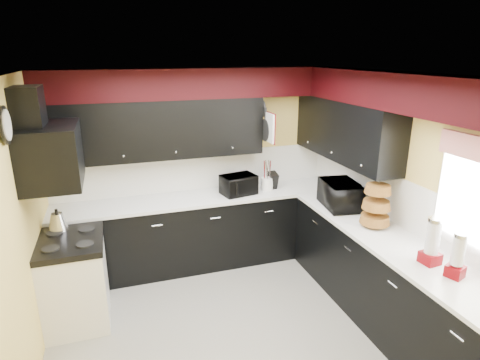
# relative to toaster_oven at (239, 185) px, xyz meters

# --- Properties ---
(ground) EXTENTS (3.60, 3.60, 0.00)m
(ground) POSITION_rel_toaster_oven_xyz_m (-0.48, -1.44, -1.06)
(ground) COLOR gray
(ground) RESTS_ON ground
(wall_back) EXTENTS (3.60, 0.06, 2.50)m
(wall_back) POSITION_rel_toaster_oven_xyz_m (-0.48, 0.36, 0.19)
(wall_back) COLOR #E0C666
(wall_back) RESTS_ON ground
(wall_right) EXTENTS (0.06, 3.60, 2.50)m
(wall_right) POSITION_rel_toaster_oven_xyz_m (1.32, -1.44, 0.19)
(wall_right) COLOR #E0C666
(wall_right) RESTS_ON ground
(wall_left) EXTENTS (0.06, 3.60, 2.50)m
(wall_left) POSITION_rel_toaster_oven_xyz_m (-2.28, -1.44, 0.19)
(wall_left) COLOR #E0C666
(wall_left) RESTS_ON ground
(ceiling) EXTENTS (3.60, 3.60, 0.06)m
(ceiling) POSITION_rel_toaster_oven_xyz_m (-0.48, -1.44, 1.44)
(ceiling) COLOR white
(ceiling) RESTS_ON wall_back
(cab_back) EXTENTS (3.60, 0.60, 0.90)m
(cab_back) POSITION_rel_toaster_oven_xyz_m (-0.48, 0.06, -0.61)
(cab_back) COLOR black
(cab_back) RESTS_ON ground
(cab_right) EXTENTS (0.60, 3.00, 0.90)m
(cab_right) POSITION_rel_toaster_oven_xyz_m (1.02, -1.74, -0.61)
(cab_right) COLOR black
(cab_right) RESTS_ON ground
(counter_back) EXTENTS (3.62, 0.64, 0.04)m
(counter_back) POSITION_rel_toaster_oven_xyz_m (-0.48, 0.06, -0.14)
(counter_back) COLOR white
(counter_back) RESTS_ON cab_back
(counter_right) EXTENTS (0.64, 3.02, 0.04)m
(counter_right) POSITION_rel_toaster_oven_xyz_m (1.02, -1.74, -0.14)
(counter_right) COLOR white
(counter_right) RESTS_ON cab_right
(splash_back) EXTENTS (3.60, 0.02, 0.50)m
(splash_back) POSITION_rel_toaster_oven_xyz_m (-0.48, 0.35, 0.13)
(splash_back) COLOR white
(splash_back) RESTS_ON counter_back
(splash_right) EXTENTS (0.02, 3.60, 0.50)m
(splash_right) POSITION_rel_toaster_oven_xyz_m (1.31, -1.44, 0.13)
(splash_right) COLOR white
(splash_right) RESTS_ON counter_right
(upper_back) EXTENTS (2.60, 0.35, 0.70)m
(upper_back) POSITION_rel_toaster_oven_xyz_m (-0.98, 0.18, 0.74)
(upper_back) COLOR black
(upper_back) RESTS_ON wall_back
(upper_right) EXTENTS (0.35, 1.80, 0.70)m
(upper_right) POSITION_rel_toaster_oven_xyz_m (1.14, -0.54, 0.74)
(upper_right) COLOR black
(upper_right) RESTS_ON wall_right
(soffit_back) EXTENTS (3.60, 0.36, 0.35)m
(soffit_back) POSITION_rel_toaster_oven_xyz_m (-0.48, 0.18, 1.26)
(soffit_back) COLOR black
(soffit_back) RESTS_ON wall_back
(soffit_right) EXTENTS (0.36, 3.24, 0.35)m
(soffit_right) POSITION_rel_toaster_oven_xyz_m (1.14, -1.62, 1.26)
(soffit_right) COLOR black
(soffit_right) RESTS_ON wall_right
(stove) EXTENTS (0.60, 0.75, 0.86)m
(stove) POSITION_rel_toaster_oven_xyz_m (-1.98, -0.69, -0.63)
(stove) COLOR white
(stove) RESTS_ON ground
(cooktop) EXTENTS (0.62, 0.77, 0.06)m
(cooktop) POSITION_rel_toaster_oven_xyz_m (-1.98, -0.69, -0.17)
(cooktop) COLOR black
(cooktop) RESTS_ON stove
(hood) EXTENTS (0.50, 0.78, 0.55)m
(hood) POSITION_rel_toaster_oven_xyz_m (-2.03, -0.69, 0.72)
(hood) COLOR black
(hood) RESTS_ON wall_left
(hood_duct) EXTENTS (0.24, 0.40, 0.40)m
(hood_duct) POSITION_rel_toaster_oven_xyz_m (-2.16, -0.69, 1.14)
(hood_duct) COLOR black
(hood_duct) RESTS_ON wall_left
(pan_top) EXTENTS (0.03, 0.22, 0.40)m
(pan_top) POSITION_rel_toaster_oven_xyz_m (0.34, 0.11, 0.94)
(pan_top) COLOR black
(pan_top) RESTS_ON upper_back
(pan_mid) EXTENTS (0.03, 0.28, 0.46)m
(pan_mid) POSITION_rel_toaster_oven_xyz_m (0.34, -0.02, 0.69)
(pan_mid) COLOR black
(pan_mid) RESTS_ON upper_back
(pan_low) EXTENTS (0.03, 0.24, 0.42)m
(pan_low) POSITION_rel_toaster_oven_xyz_m (0.34, 0.24, 0.66)
(pan_low) COLOR black
(pan_low) RESTS_ON upper_back
(cut_board) EXTENTS (0.03, 0.26, 0.35)m
(cut_board) POSITION_rel_toaster_oven_xyz_m (0.35, -0.14, 0.74)
(cut_board) COLOR white
(cut_board) RESTS_ON upper_back
(baskets) EXTENTS (0.27, 0.27, 0.50)m
(baskets) POSITION_rel_toaster_oven_xyz_m (1.04, -1.39, 0.12)
(baskets) COLOR brown
(baskets) RESTS_ON upper_right
(clock) EXTENTS (0.03, 0.30, 0.30)m
(clock) POSITION_rel_toaster_oven_xyz_m (-2.25, -1.19, 1.09)
(clock) COLOR black
(clock) RESTS_ON wall_left
(deco_plate) EXTENTS (0.03, 0.24, 0.24)m
(deco_plate) POSITION_rel_toaster_oven_xyz_m (1.29, -1.79, 1.19)
(deco_plate) COLOR white
(deco_plate) RESTS_ON wall_right
(toaster_oven) EXTENTS (0.48, 0.43, 0.25)m
(toaster_oven) POSITION_rel_toaster_oven_xyz_m (0.00, 0.00, 0.00)
(toaster_oven) COLOR black
(toaster_oven) RESTS_ON counter_back
(microwave) EXTENTS (0.45, 0.60, 0.30)m
(microwave) POSITION_rel_toaster_oven_xyz_m (0.99, -0.80, 0.03)
(microwave) COLOR black
(microwave) RESTS_ON counter_right
(utensil_crock) EXTENTS (0.17, 0.17, 0.17)m
(utensil_crock) POSITION_rel_toaster_oven_xyz_m (0.40, 0.03, -0.04)
(utensil_crock) COLOR white
(utensil_crock) RESTS_ON counter_back
(knife_block) EXTENTS (0.11, 0.15, 0.22)m
(knife_block) POSITION_rel_toaster_oven_xyz_m (0.49, 0.06, -0.01)
(knife_block) COLOR black
(knife_block) RESTS_ON counter_back
(kettle) EXTENTS (0.21, 0.21, 0.18)m
(kettle) POSITION_rel_toaster_oven_xyz_m (-2.10, -0.41, -0.05)
(kettle) COLOR #A8A7AC
(kettle) RESTS_ON cooktop
(dispenser_a) EXTENTS (0.16, 0.16, 0.34)m
(dispenser_a) POSITION_rel_toaster_oven_xyz_m (1.05, -2.44, 0.05)
(dispenser_a) COLOR maroon
(dispenser_a) RESTS_ON counter_right
(dispenser_b) EXTENTS (0.16, 0.16, 0.39)m
(dispenser_b) POSITION_rel_toaster_oven_xyz_m (1.02, -2.20, 0.07)
(dispenser_b) COLOR maroon
(dispenser_b) RESTS_ON counter_right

